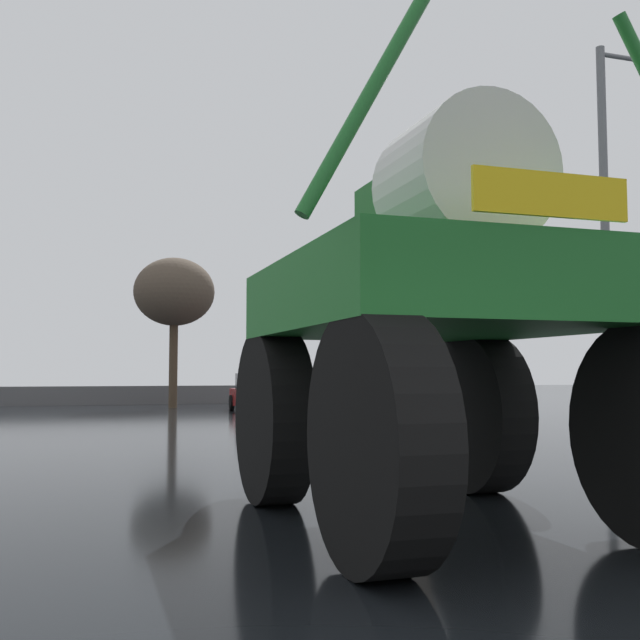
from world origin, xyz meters
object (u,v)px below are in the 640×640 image
object	(u,v)px
bare_tree_right	(444,253)
traffic_signal_far_left	(262,346)
traffic_signal_near_right	(484,298)
sedan_ahead	(258,393)
oversize_sprayer	(440,327)
bare_tree_far_center	(174,293)
streetlight_near_right	(611,221)

from	to	relation	value
bare_tree_right	traffic_signal_far_left	bearing A→B (deg)	134.55
traffic_signal_near_right	traffic_signal_far_left	distance (m)	18.52
sedan_ahead	oversize_sprayer	bearing A→B (deg)	174.22
bare_tree_far_center	bare_tree_right	bearing A→B (deg)	-40.69
streetlight_near_right	bare_tree_far_center	bearing A→B (deg)	108.04
oversize_sprayer	traffic_signal_near_right	size ratio (longest dim) A/B	1.31
streetlight_near_right	oversize_sprayer	bearing A→B (deg)	-140.39
bare_tree_right	bare_tree_far_center	size ratio (longest dim) A/B	1.14
sedan_ahead	streetlight_near_right	world-z (taller)	streetlight_near_right
traffic_signal_far_left	bare_tree_right	size ratio (longest dim) A/B	0.48
traffic_signal_far_left	sedan_ahead	bearing A→B (deg)	-109.45
oversize_sprayer	traffic_signal_near_right	bearing A→B (deg)	-34.08
streetlight_near_right	traffic_signal_far_left	bearing A→B (deg)	99.76
oversize_sprayer	bare_tree_right	bearing A→B (deg)	-27.42
traffic_signal_far_left	bare_tree_far_center	xyz separation A→B (m)	(-3.49, 2.11, 2.41)
sedan_ahead	traffic_signal_far_left	bearing A→B (deg)	-16.78
oversize_sprayer	bare_tree_far_center	world-z (taller)	bare_tree_far_center
oversize_sprayer	streetlight_near_right	world-z (taller)	streetlight_near_right
oversize_sprayer	bare_tree_right	distance (m)	20.97
traffic_signal_far_left	streetlight_near_right	world-z (taller)	streetlight_near_right
traffic_signal_near_right	bare_tree_right	distance (m)	14.33
bare_tree_right	bare_tree_far_center	bearing A→B (deg)	139.31
oversize_sprayer	traffic_signal_far_left	world-z (taller)	oversize_sprayer
bare_tree_far_center	sedan_ahead	bearing A→B (deg)	-49.61
traffic_signal_far_left	bare_tree_far_center	bearing A→B (deg)	148.82
oversize_sprayer	traffic_signal_near_right	distance (m)	6.72
sedan_ahead	bare_tree_far_center	xyz separation A→B (m)	(-2.99, 3.52, 4.36)
oversize_sprayer	bare_tree_right	world-z (taller)	bare_tree_right
traffic_signal_far_left	bare_tree_right	distance (m)	8.82
traffic_signal_far_left	bare_tree_right	world-z (taller)	bare_tree_right
traffic_signal_far_left	bare_tree_right	xyz separation A→B (m)	(5.70, -5.79, 3.42)
traffic_signal_near_right	bare_tree_far_center	world-z (taller)	bare_tree_far_center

